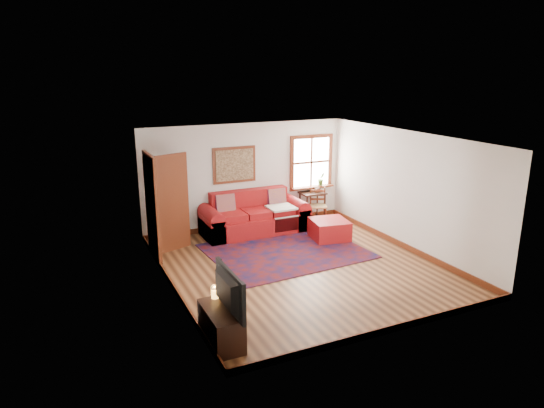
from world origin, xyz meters
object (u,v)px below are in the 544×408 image
side_table (312,197)px  red_ottoman (329,229)px  red_leather_sofa (254,219)px  media_cabinet (221,326)px  ladder_back_chair (318,204)px

side_table → red_ottoman: bearing=-103.8°
red_leather_sofa → red_ottoman: (1.34, -1.16, -0.10)m
red_leather_sofa → media_cabinet: size_ratio=2.69×
red_ottoman → side_table: size_ratio=1.06×
side_table → red_leather_sofa: bearing=-172.4°
side_table → ladder_back_chair: ladder_back_chair is taller
red_leather_sofa → ladder_back_chair: 1.73m
side_table → ladder_back_chair: size_ratio=0.84×
red_leather_sofa → red_ottoman: bearing=-40.9°
media_cabinet → ladder_back_chair: bearing=46.6°
red_leather_sofa → red_ottoman: red_leather_sofa is taller
red_ottoman → ladder_back_chair: ladder_back_chair is taller
red_ottoman → side_table: (0.34, 1.39, 0.39)m
ladder_back_chair → media_cabinet: size_ratio=0.95×
media_cabinet → red_leather_sofa: bearing=61.6°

